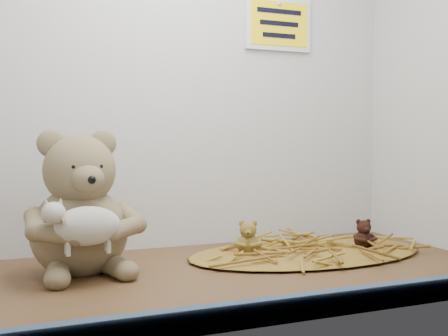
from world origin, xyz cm
name	(u,v)px	position (x,y,z in cm)	size (l,w,h in cm)	color
alcove_shell	(193,43)	(0.00, 9.00, 45.00)	(120.40, 60.20, 90.40)	#3E2A15
front_rail	(282,309)	(0.00, -28.80, 1.80)	(119.28, 2.20, 3.60)	#324860
straw_bed	(307,252)	(27.17, 9.67, 0.54)	(55.78, 32.39, 1.08)	brown
main_teddy	(79,202)	(-22.40, 11.36, 13.84)	(22.32, 23.56, 27.69)	#937C5B
toy_lamb	(88,226)	(-22.40, 1.43, 10.63)	(15.10, 9.22, 9.76)	beige
mini_teddy_tan	(248,236)	(13.40, 11.52, 4.81)	(6.01, 6.34, 7.45)	olive
mini_teddy_brown	(363,232)	(40.95, 7.81, 4.42)	(5.39, 5.69, 6.69)	black
wall_sign	(278,24)	(30.00, 29.40, 55.00)	(16.00, 1.20, 11.00)	yellow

